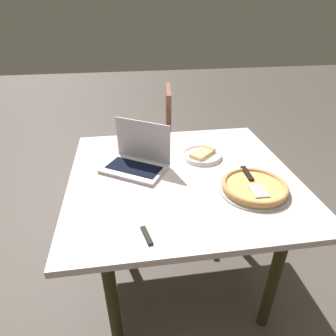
{
  "coord_description": "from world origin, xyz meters",
  "views": [
    {
      "loc": [
        -0.26,
        -1.23,
        1.52
      ],
      "look_at": [
        -0.07,
        -0.01,
        0.79
      ],
      "focal_mm": 30.91,
      "sensor_mm": 36.0,
      "label": 1
    }
  ],
  "objects_px": {
    "dining_table": "(182,188)",
    "pizza_tray": "(254,187)",
    "chair_near": "(155,136)",
    "pizza_plate": "(202,155)",
    "laptop": "(137,159)",
    "table_knife": "(143,228)"
  },
  "relations": [
    {
      "from": "dining_table",
      "to": "pizza_tray",
      "type": "relative_size",
      "value": 3.41
    },
    {
      "from": "pizza_plate",
      "to": "laptop",
      "type": "bearing_deg",
      "value": -170.34
    },
    {
      "from": "dining_table",
      "to": "chair_near",
      "type": "height_order",
      "value": "chair_near"
    },
    {
      "from": "pizza_tray",
      "to": "chair_near",
      "type": "bearing_deg",
      "value": 106.04
    },
    {
      "from": "laptop",
      "to": "dining_table",
      "type": "bearing_deg",
      "value": -25.31
    },
    {
      "from": "dining_table",
      "to": "pizza_plate",
      "type": "relative_size",
      "value": 5.04
    },
    {
      "from": "pizza_tray",
      "to": "chair_near",
      "type": "relative_size",
      "value": 0.36
    },
    {
      "from": "dining_table",
      "to": "laptop",
      "type": "xyz_separation_m",
      "value": [
        -0.22,
        0.1,
        0.14
      ]
    },
    {
      "from": "dining_table",
      "to": "laptop",
      "type": "bearing_deg",
      "value": 154.69
    },
    {
      "from": "pizza_plate",
      "to": "pizza_tray",
      "type": "height_order",
      "value": "pizza_tray"
    },
    {
      "from": "dining_table",
      "to": "pizza_plate",
      "type": "height_order",
      "value": "pizza_plate"
    },
    {
      "from": "pizza_plate",
      "to": "table_knife",
      "type": "height_order",
      "value": "pizza_plate"
    },
    {
      "from": "table_knife",
      "to": "laptop",
      "type": "bearing_deg",
      "value": 89.1
    },
    {
      "from": "laptop",
      "to": "table_knife",
      "type": "xyz_separation_m",
      "value": [
        -0.01,
        -0.48,
        -0.05
      ]
    },
    {
      "from": "dining_table",
      "to": "pizza_plate",
      "type": "xyz_separation_m",
      "value": [
        0.15,
        0.17,
        0.1
      ]
    },
    {
      "from": "dining_table",
      "to": "laptop",
      "type": "height_order",
      "value": "laptop"
    },
    {
      "from": "laptop",
      "to": "pizza_tray",
      "type": "xyz_separation_m",
      "value": [
        0.52,
        -0.3,
        -0.03
      ]
    },
    {
      "from": "chair_near",
      "to": "pizza_tray",
      "type": "bearing_deg",
      "value": -73.96
    },
    {
      "from": "dining_table",
      "to": "table_knife",
      "type": "xyz_separation_m",
      "value": [
        -0.23,
        -0.38,
        0.09
      ]
    },
    {
      "from": "pizza_plate",
      "to": "chair_near",
      "type": "height_order",
      "value": "chair_near"
    },
    {
      "from": "pizza_tray",
      "to": "dining_table",
      "type": "bearing_deg",
      "value": 147.74
    },
    {
      "from": "table_knife",
      "to": "chair_near",
      "type": "bearing_deg",
      "value": 81.9
    }
  ]
}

